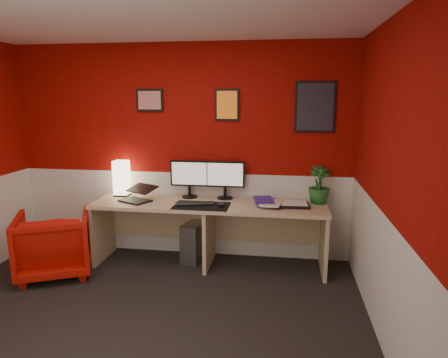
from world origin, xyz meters
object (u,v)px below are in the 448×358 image
desk (209,234)px  monitor_left (189,173)px  shoji_lamp (122,179)px  laptop (135,192)px  pc_tower (195,241)px  monitor_right (225,174)px  potted_plant (319,185)px  armchair (54,244)px  zen_tray (293,205)px

desk → monitor_left: bearing=140.7°
monitor_left → shoji_lamp: bearing=-178.0°
laptop → desk: bearing=31.0°
desk → monitor_left: size_ratio=4.48×
laptop → monitor_left: bearing=53.3°
pc_tower → monitor_right: bearing=24.3°
potted_plant → armchair: size_ratio=0.56×
shoji_lamp → laptop: size_ratio=1.21×
shoji_lamp → laptop: (0.25, -0.25, -0.09)m
zen_tray → potted_plant: (0.28, 0.18, 0.20)m
shoji_lamp → zen_tray: (2.01, -0.19, -0.18)m
potted_plant → pc_tower: size_ratio=0.93×
desk → shoji_lamp: 1.24m
laptop → potted_plant: potted_plant is taller
monitor_left → armchair: monitor_left is taller
laptop → pc_tower: 0.91m
zen_tray → armchair: (-2.53, -0.49, -0.40)m
desk → potted_plant: (1.21, 0.18, 0.58)m
monitor_left → pc_tower: 0.80m
monitor_right → pc_tower: 0.87m
desk → zen_tray: size_ratio=7.43×
desk → zen_tray: zen_tray is taller
monitor_right → pc_tower: monitor_right is taller
potted_plant → pc_tower: potted_plant is taller
shoji_lamp → pc_tower: shoji_lamp is taller
potted_plant → armchair: bearing=-166.7°
shoji_lamp → zen_tray: 2.03m
monitor_left → armchair: bearing=-152.2°
laptop → monitor_right: (0.99, 0.28, 0.18)m
desk → laptop: laptop is taller
monitor_left → pc_tower: (0.08, -0.07, -0.80)m
laptop → potted_plant: size_ratio=0.78×
monitor_left → zen_tray: bearing=-10.4°
potted_plant → laptop: bearing=-173.4°
laptop → zen_tray: bearing=29.2°
monitor_right → zen_tray: 0.85m
zen_tray → pc_tower: zen_tray is taller
desk → armchair: size_ratio=3.45×
monitor_left → monitor_right: (0.42, 0.00, 0.00)m
shoji_lamp → monitor_left: 0.82m
desk → monitor_right: (0.15, 0.22, 0.66)m
pc_tower → monitor_left: bearing=148.3°
shoji_lamp → monitor_left: size_ratio=0.69×
pc_tower → armchair: 1.55m
armchair → monitor_left: bearing=-177.6°
zen_tray → laptop: bearing=-178.1°
shoji_lamp → zen_tray: bearing=-5.4°
potted_plant → monitor_left: bearing=178.4°
shoji_lamp → laptop: 0.37m
armchair → potted_plant: bearing=167.9°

